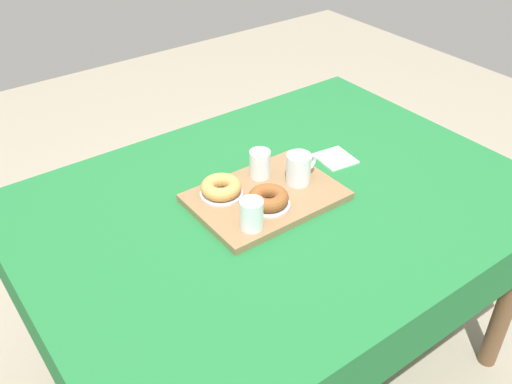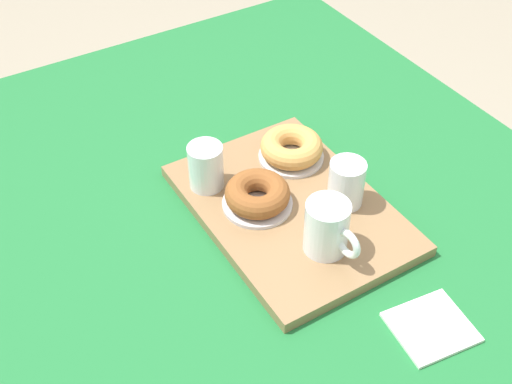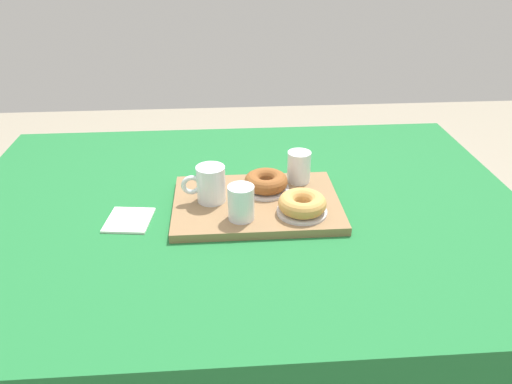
{
  "view_description": "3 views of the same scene",
  "coord_description": "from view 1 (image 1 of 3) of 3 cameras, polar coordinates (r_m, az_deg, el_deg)",
  "views": [
    {
      "loc": [
        -0.85,
        -1.04,
        1.73
      ],
      "look_at": [
        -0.06,
        0.04,
        0.78
      ],
      "focal_mm": 39.72,
      "sensor_mm": 36.0,
      "label": 1
    },
    {
      "loc": [
        0.66,
        -0.47,
        1.59
      ],
      "look_at": [
        -0.09,
        -0.02,
        0.78
      ],
      "focal_mm": 47.0,
      "sensor_mm": 36.0,
      "label": 2
    },
    {
      "loc": [
        0.05,
        1.14,
        1.41
      ],
      "look_at": [
        -0.04,
        -0.0,
        0.79
      ],
      "focal_mm": 35.34,
      "sensor_mm": 36.0,
      "label": 3
    }
  ],
  "objects": [
    {
      "name": "ground_plane",
      "position": [
        2.19,
        1.89,
        -16.99
      ],
      "size": [
        6.0,
        6.0,
        0.0
      ],
      "primitive_type": "plane",
      "color": "gray"
    },
    {
      "name": "sugar_donut_right",
      "position": [
        1.57,
        1.26,
        -0.59
      ],
      "size": [
        0.11,
        0.11,
        0.04
      ],
      "primitive_type": "torus",
      "color": "brown",
      "rests_on": "donut_plate_right"
    },
    {
      "name": "donut_plate_left",
      "position": [
        1.63,
        -3.5,
        -0.18
      ],
      "size": [
        0.12,
        0.12,
        0.01
      ],
      "primitive_type": "cylinder",
      "color": "silver",
      "rests_on": "serving_tray"
    },
    {
      "name": "donut_plate_right",
      "position": [
        1.59,
        1.25,
        -1.28
      ],
      "size": [
        0.12,
        0.12,
        0.01
      ],
      "primitive_type": "cylinder",
      "color": "silver",
      "rests_on": "serving_tray"
    },
    {
      "name": "sugar_donut_left",
      "position": [
        1.62,
        -3.53,
        0.5
      ],
      "size": [
        0.12,
        0.12,
        0.04
      ],
      "primitive_type": "torus",
      "color": "tan",
      "rests_on": "donut_plate_left"
    },
    {
      "name": "water_glass_near",
      "position": [
        1.49,
        -0.44,
        -2.41
      ],
      "size": [
        0.06,
        0.06,
        0.09
      ],
      "color": "white",
      "rests_on": "serving_tray"
    },
    {
      "name": "paper_napkin",
      "position": [
        1.85,
        8.01,
        3.37
      ],
      "size": [
        0.12,
        0.13,
        0.01
      ],
      "primitive_type": "cube",
      "rotation": [
        0.0,
        0.0,
        -0.12
      ],
      "color": "white",
      "rests_on": "dining_table"
    },
    {
      "name": "tea_mug_left",
      "position": [
        1.67,
        4.33,
        2.29
      ],
      "size": [
        0.11,
        0.07,
        0.09
      ],
      "color": "white",
      "rests_on": "serving_tray"
    },
    {
      "name": "dining_table",
      "position": [
        1.7,
        2.32,
        -3.0
      ],
      "size": [
        1.48,
        1.09,
        0.76
      ],
      "color": "#1E6B33",
      "rests_on": "ground"
    },
    {
      "name": "water_glass_far",
      "position": [
        1.69,
        0.4,
        2.76
      ],
      "size": [
        0.06,
        0.06,
        0.09
      ],
      "color": "white",
      "rests_on": "serving_tray"
    },
    {
      "name": "serving_tray",
      "position": [
        1.64,
        0.97,
        -0.48
      ],
      "size": [
        0.42,
        0.3,
        0.02
      ],
      "primitive_type": "cube",
      "color": "olive",
      "rests_on": "dining_table"
    }
  ]
}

